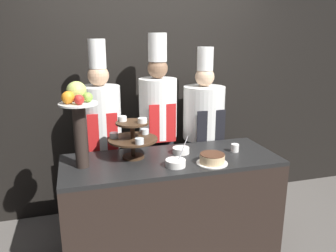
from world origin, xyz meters
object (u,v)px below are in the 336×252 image
(fruit_pedestal, at_px, (78,113))
(chef_center_right, at_px, (203,129))
(serving_bowl_near, at_px, (176,163))
(cake_round, at_px, (212,159))
(cup_white, at_px, (235,148))
(chef_center_left, at_px, (158,124))
(chef_left, at_px, (101,133))
(serving_bowl_far, at_px, (181,150))
(tiered_stand, at_px, (133,136))

(fruit_pedestal, bearing_deg, chef_center_right, 23.58)
(serving_bowl_near, bearing_deg, cake_round, -4.97)
(cup_white, bearing_deg, chef_center_left, 134.01)
(fruit_pedestal, bearing_deg, chef_center_left, 35.55)
(chef_center_right, bearing_deg, serving_bowl_near, -125.47)
(fruit_pedestal, height_order, cake_round, fruit_pedestal)
(fruit_pedestal, relative_size, cup_white, 9.41)
(fruit_pedestal, bearing_deg, chef_left, 69.55)
(cup_white, height_order, serving_bowl_far, serving_bowl_far)
(serving_bowl_near, height_order, chef_center_right, chef_center_right)
(serving_bowl_near, bearing_deg, chef_left, 123.82)
(chef_left, distance_m, chef_center_left, 0.55)
(serving_bowl_far, relative_size, chef_center_left, 0.08)
(chef_left, bearing_deg, serving_bowl_near, -56.18)
(serving_bowl_near, xyz_separation_m, chef_center_left, (0.05, 0.74, 0.12))
(chef_left, bearing_deg, cake_round, -44.12)
(chef_center_left, bearing_deg, tiered_stand, -125.70)
(cake_round, xyz_separation_m, serving_bowl_near, (-0.29, 0.03, -0.01))
(cake_round, height_order, serving_bowl_near, serving_bowl_near)
(tiered_stand, relative_size, fruit_pedestal, 0.62)
(tiered_stand, xyz_separation_m, chef_center_left, (0.33, 0.46, -0.04))
(cake_round, height_order, chef_left, chef_left)
(serving_bowl_far, relative_size, chef_center_right, 0.09)
(serving_bowl_far, distance_m, chef_center_left, 0.50)
(tiered_stand, bearing_deg, serving_bowl_far, -1.13)
(serving_bowl_near, bearing_deg, tiered_stand, 135.34)
(serving_bowl_near, relative_size, chef_left, 0.09)
(serving_bowl_near, bearing_deg, fruit_pedestal, 163.43)
(tiered_stand, xyz_separation_m, cake_round, (0.58, -0.30, -0.15))
(tiered_stand, height_order, chef_center_left, chef_center_left)
(serving_bowl_near, bearing_deg, serving_bowl_far, 63.78)
(serving_bowl_near, height_order, chef_left, chef_left)
(tiered_stand, xyz_separation_m, chef_center_right, (0.81, 0.46, -0.12))
(fruit_pedestal, xyz_separation_m, serving_bowl_near, (0.70, -0.21, -0.39))
(chef_left, xyz_separation_m, chef_center_left, (0.55, 0.00, 0.05))
(chef_left, bearing_deg, chef_center_right, 0.00)
(tiered_stand, height_order, cup_white, tiered_stand)
(cake_round, distance_m, chef_left, 1.11)
(serving_bowl_far, relative_size, chef_left, 0.08)
(tiered_stand, distance_m, chef_center_right, 0.94)
(chef_left, distance_m, chef_center_right, 1.03)
(cake_round, bearing_deg, chef_center_right, 73.03)
(cake_round, distance_m, serving_bowl_near, 0.30)
(cake_round, bearing_deg, serving_bowl_far, 118.64)
(serving_bowl_near, distance_m, serving_bowl_far, 0.30)
(serving_bowl_near, height_order, serving_bowl_far, serving_bowl_near)
(chef_center_left, height_order, chef_center_right, chef_center_left)
(chef_left, bearing_deg, chef_center_left, 0.01)
(tiered_stand, distance_m, serving_bowl_near, 0.43)
(chef_left, bearing_deg, serving_bowl_far, -36.84)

